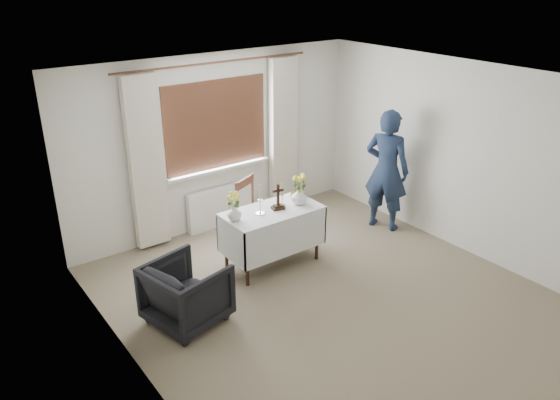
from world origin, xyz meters
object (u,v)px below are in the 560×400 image
(wooden_chair, at_px, (258,215))
(wooden_cross, at_px, (278,197))
(person, at_px, (387,170))
(altar_table, at_px, (272,237))
(armchair, at_px, (187,293))
(flower_vase_left, at_px, (235,213))
(flower_vase_right, at_px, (299,196))

(wooden_chair, distance_m, wooden_cross, 0.65)
(person, bearing_deg, altar_table, 65.37)
(altar_table, relative_size, armchair, 1.61)
(wooden_cross, bearing_deg, flower_vase_left, -171.59)
(armchair, bearing_deg, person, -96.82)
(wooden_cross, bearing_deg, wooden_chair, 101.34)
(wooden_cross, xyz_separation_m, flower_vase_right, (0.31, -0.03, -0.06))
(wooden_chair, distance_m, armchair, 1.80)
(person, height_order, wooden_cross, person)
(altar_table, height_order, flower_vase_left, flower_vase_left)
(flower_vase_left, bearing_deg, wooden_cross, -4.59)
(flower_vase_left, bearing_deg, wooden_chair, 35.05)
(altar_table, relative_size, person, 0.70)
(armchair, height_order, person, person)
(armchair, distance_m, flower_vase_left, 1.16)
(altar_table, distance_m, wooden_chair, 0.49)
(flower_vase_left, bearing_deg, flower_vase_right, -4.66)
(armchair, xyz_separation_m, flower_vase_left, (0.92, 0.49, 0.50))
(armchair, xyz_separation_m, person, (3.40, 0.39, 0.53))
(wooden_chair, distance_m, flower_vase_right, 0.70)
(wooden_cross, height_order, flower_vase_right, wooden_cross)
(wooden_chair, height_order, wooden_cross, wooden_cross)
(altar_table, bearing_deg, wooden_cross, -10.02)
(altar_table, xyz_separation_m, wooden_cross, (0.08, -0.01, 0.55))
(flower_vase_right, bearing_deg, altar_table, 174.11)
(altar_table, height_order, flower_vase_right, flower_vase_right)
(armchair, height_order, wooden_cross, wooden_cross)
(armchair, relative_size, flower_vase_right, 3.68)
(armchair, bearing_deg, altar_table, -85.92)
(wooden_chair, bearing_deg, wooden_cross, -116.24)
(wooden_cross, xyz_separation_m, flower_vase_left, (-0.60, 0.05, -0.07))
(person, height_order, flower_vase_right, person)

